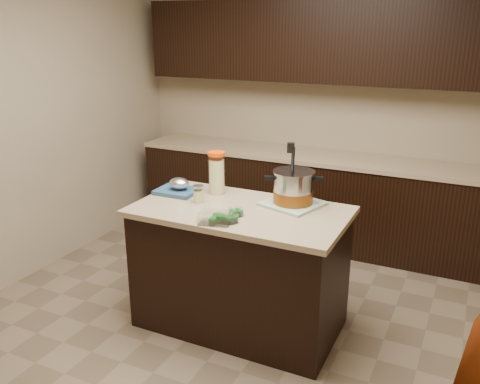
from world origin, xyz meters
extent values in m
plane|color=brown|center=(0.00, 0.00, 0.00)|extent=(4.00, 4.00, 0.00)
cube|color=tan|center=(0.00, 2.00, 1.35)|extent=(4.00, 0.04, 2.70)
cube|color=tan|center=(-2.00, 0.00, 1.35)|extent=(0.04, 4.00, 2.70)
cube|color=black|center=(0.00, 1.70, 0.43)|extent=(3.60, 0.60, 0.86)
cube|color=tan|center=(0.00, 1.70, 0.88)|extent=(3.60, 0.63, 0.04)
cube|color=black|center=(0.00, 1.82, 1.95)|extent=(3.60, 0.35, 0.75)
cube|color=black|center=(0.00, 0.00, 0.43)|extent=(1.40, 0.75, 0.86)
cube|color=tan|center=(0.00, 0.00, 0.88)|extent=(1.46, 0.81, 0.04)
cube|color=#5D895C|center=(0.30, 0.23, 0.91)|extent=(0.45, 0.45, 0.02)
cylinder|color=#B7B7BC|center=(0.30, 0.23, 1.03)|extent=(0.35, 0.35, 0.21)
cylinder|color=brown|center=(0.30, 0.23, 0.96)|extent=(0.36, 0.36, 0.09)
cylinder|color=#B7B7BC|center=(0.30, 0.23, 1.14)|extent=(0.38, 0.38, 0.01)
cube|color=black|center=(0.14, 0.16, 1.09)|extent=(0.08, 0.06, 0.03)
cube|color=black|center=(0.46, 0.29, 1.09)|extent=(0.08, 0.06, 0.03)
cylinder|color=black|center=(0.30, 0.20, 1.20)|extent=(0.07, 0.11, 0.26)
cylinder|color=#DCD787|center=(-0.30, 0.23, 1.03)|extent=(0.11, 0.11, 0.26)
cylinder|color=white|center=(-0.30, 0.23, 1.04)|extent=(0.13, 0.13, 0.29)
cylinder|color=#FF4305|center=(-0.30, 0.23, 1.20)|extent=(0.13, 0.13, 0.02)
cylinder|color=#DCD787|center=(-0.33, 0.00, 0.94)|extent=(0.08, 0.08, 0.08)
cylinder|color=white|center=(-0.33, 0.00, 0.95)|extent=(0.09, 0.09, 0.11)
cylinder|color=silver|center=(-0.33, 0.00, 1.02)|extent=(0.09, 0.09, 0.02)
cylinder|color=silver|center=(0.03, -0.13, 0.92)|extent=(0.12, 0.12, 0.05)
cylinder|color=silver|center=(0.05, -0.25, 0.92)|extent=(0.11, 0.11, 0.05)
cube|color=silver|center=(-0.03, -0.31, 0.94)|extent=(0.23, 0.19, 0.07)
cube|color=navy|center=(-0.57, 0.10, 0.91)|extent=(0.30, 0.25, 0.03)
ellipsoid|color=silver|center=(-0.55, 0.10, 0.97)|extent=(0.15, 0.13, 0.08)
camera|label=1|loc=(1.41, -2.94, 2.10)|focal=38.00mm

